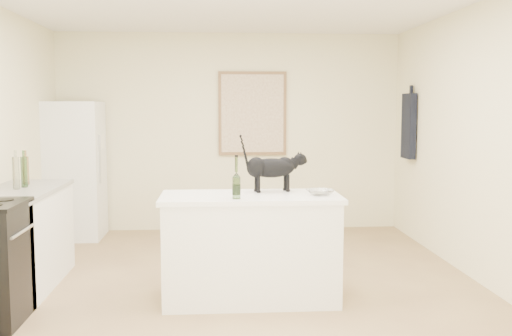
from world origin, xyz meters
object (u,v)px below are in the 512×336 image
Objects in this scene: fridge at (74,170)px; glass_bowl at (320,192)px; wine_bottle at (236,180)px; black_cat at (271,170)px.

fridge is 8.01× the size of glass_bowl.
wine_bottle is (1.93, -2.75, 0.20)m from fridge.
glass_bowl is (0.70, 0.12, -0.13)m from wine_bottle.
fridge is 3.37m from wine_bottle.
black_cat reaches higher than wine_bottle.
fridge reaches higher than wine_bottle.
black_cat is (2.24, -2.38, 0.24)m from fridge.
wine_bottle is (-0.31, -0.38, -0.03)m from black_cat.
fridge is at bearing 124.95° from wine_bottle.
black_cat is at bearing 50.17° from wine_bottle.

